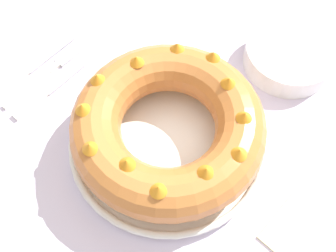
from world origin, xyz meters
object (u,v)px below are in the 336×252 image
Objects in this scene: fork at (48,72)px; napkin at (314,246)px; serving_dish at (168,141)px; serving_knife at (25,72)px; side_bowl at (289,56)px; bundt_cake at (168,126)px; cake_knife at (44,93)px.

fork is 1.28× the size of napkin.
serving_knife is at bearing -168.66° from serving_dish.
serving_dish is 1.99× the size of side_bowl.
napkin is at bearing 2.25° from serving_dish.
serving_knife is at bearing -136.80° from side_bowl.
napkin is (0.28, 0.01, -0.01)m from serving_dish.
napkin is at bearing 2.25° from bundt_cake.
side_bowl is at bearing 46.84° from cake_knife.
serving_knife is 0.51m from side_bowl.
fork is at bearing -173.14° from bundt_cake.
napkin is at bearing 3.13° from serving_knife.
bundt_cake is at bearing 6.76° from fork.
cake_knife is at bearing -163.90° from serving_dish.
side_bowl is (0.31, 0.36, 0.02)m from cake_knife.
fork is at bearing 37.14° from serving_knife.
cake_knife is (0.07, -0.01, -0.00)m from serving_knife.
cake_knife is at bearing -11.06° from serving_knife.
fork is 0.04m from serving_knife.
serving_dish is at bearing 6.76° from fork.
serving_dish reaches higher than napkin.
fork is (-0.28, -0.03, -0.06)m from bundt_cake.
fork is 1.13× the size of cake_knife.
bundt_cake is 0.26m from cake_knife.
serving_dish reaches higher than serving_knife.
cake_knife is 1.13× the size of napkin.
napkin is (0.56, 0.04, -0.00)m from fork.
cake_knife is (-0.25, -0.07, -0.06)m from bundt_cake.
serving_dish is 1.83× the size of fork.
fork is at bearing 128.89° from cake_knife.
serving_knife is (-0.31, -0.06, -0.06)m from bundt_cake.
serving_dish is 0.26m from cake_knife.
napkin is at bearing -51.13° from side_bowl.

